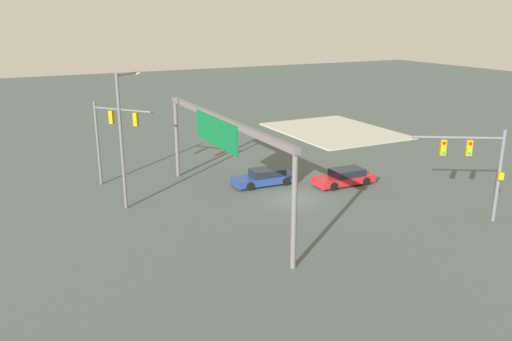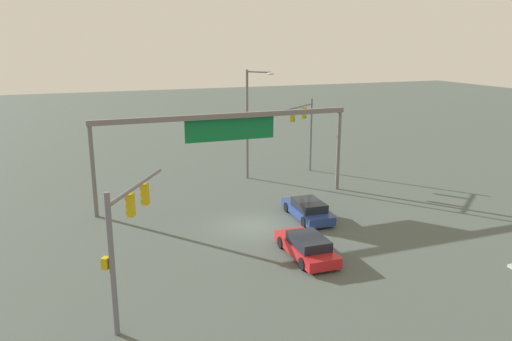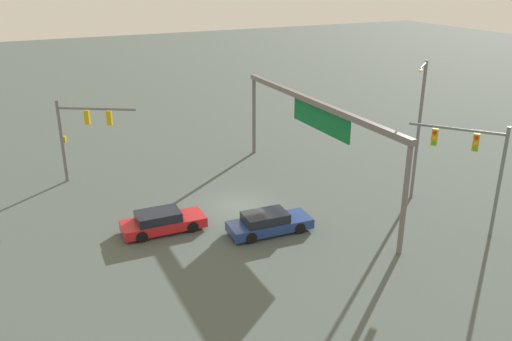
# 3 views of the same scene
# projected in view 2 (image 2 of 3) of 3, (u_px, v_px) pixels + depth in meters

# --- Properties ---
(ground_plane) EXTENTS (180.78, 180.78, 0.00)m
(ground_plane) POSITION_uv_depth(u_px,v_px,m) (253.00, 226.00, 30.89)
(ground_plane) COLOR #46514C
(traffic_signal_near_corner) EXTENTS (3.20, 4.73, 5.75)m
(traffic_signal_near_corner) POSITION_uv_depth(u_px,v_px,m) (125.00, 227.00, 19.87)
(traffic_signal_near_corner) COLOR slate
(traffic_signal_near_corner) RESTS_ON ground
(traffic_signal_opposite_side) EXTENTS (4.05, 3.27, 6.29)m
(traffic_signal_opposite_side) POSITION_uv_depth(u_px,v_px,m) (304.00, 123.00, 41.94)
(traffic_signal_opposite_side) COLOR slate
(traffic_signal_opposite_side) RESTS_ON ground
(streetlamp_curved_arm) EXTENTS (1.74, 2.07, 8.83)m
(streetlamp_curved_arm) POSITION_uv_depth(u_px,v_px,m) (250.00, 117.00, 40.33)
(streetlamp_curved_arm) COLOR slate
(streetlamp_curved_arm) RESTS_ON ground
(overhead_sign_gantry) EXTENTS (18.08, 0.43, 6.27)m
(overhead_sign_gantry) POSITION_uv_depth(u_px,v_px,m) (227.00, 129.00, 34.40)
(overhead_sign_gantry) COLOR #666060
(overhead_sign_gantry) RESTS_ON ground
(sedan_car_approaching) EXTENTS (1.99, 4.69, 1.21)m
(sedan_car_approaching) POSITION_uv_depth(u_px,v_px,m) (307.00, 246.00, 26.41)
(sedan_car_approaching) COLOR red
(sedan_car_approaching) RESTS_ON ground
(sedan_car_waiting_far) EXTENTS (2.05, 4.80, 1.21)m
(sedan_car_waiting_far) POSITION_uv_depth(u_px,v_px,m) (308.00, 209.00, 32.18)
(sedan_car_waiting_far) COLOR navy
(sedan_car_waiting_far) RESTS_ON ground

